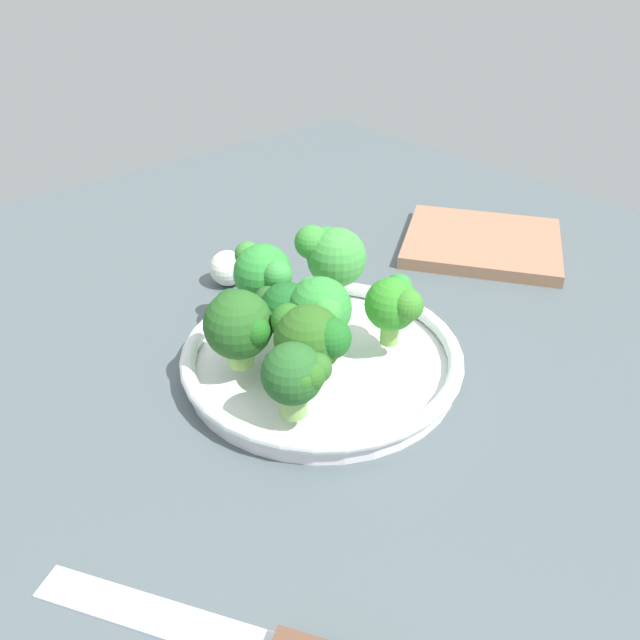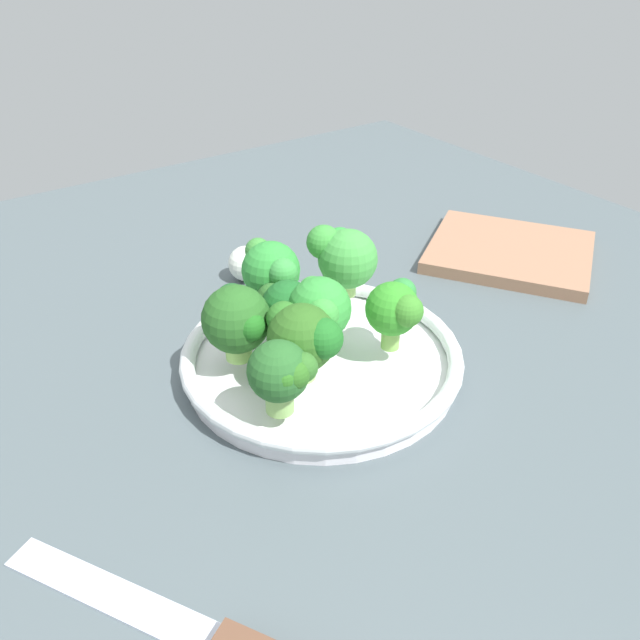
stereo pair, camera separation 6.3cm
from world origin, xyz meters
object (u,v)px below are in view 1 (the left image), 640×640
bowl (320,357)px  garlic_bulb (228,268)px  broccoli_floret_2 (332,254)px  broccoli_floret_4 (263,273)px  broccoli_floret_5 (310,338)px  broccoli_floret_7 (323,310)px  broccoli_floret_1 (286,308)px  broccoli_floret_0 (394,304)px  broccoli_floret_3 (296,376)px  broccoli_floret_6 (239,324)px  cutting_board (482,243)px

bowl → garlic_bulb: size_ratio=6.40×
broccoli_floret_2 → broccoli_floret_4: (-1.53, -8.27, 0.04)cm
broccoli_floret_5 → broccoli_floret_7: 4.79cm
garlic_bulb → broccoli_floret_1: bearing=-15.8°
broccoli_floret_0 → garlic_bulb: size_ratio=1.61×
broccoli_floret_0 → broccoli_floret_1: bearing=-134.7°
broccoli_floret_3 → broccoli_floret_4: 16.95cm
broccoli_floret_7 → broccoli_floret_4: bearing=-179.8°
broccoli_floret_4 → broccoli_floret_6: broccoli_floret_4 is taller
broccoli_floret_4 → broccoli_floret_5: size_ratio=1.04×
broccoli_floret_3 → cutting_board: broccoli_floret_3 is taller
broccoli_floret_6 → broccoli_floret_5: bearing=28.1°
broccoli_floret_1 → broccoli_floret_4: 5.83cm
broccoli_floret_0 → broccoli_floret_2: (-11.41, 2.34, 0.21)cm
broccoli_floret_6 → garlic_bulb: 21.12cm
garlic_bulb → broccoli_floret_3: bearing=-23.1°
broccoli_floret_4 → garlic_bulb: (-11.87, 3.37, -5.34)cm
broccoli_floret_0 → broccoli_floret_3: bearing=-82.0°
broccoli_floret_1 → broccoli_floret_6: 5.72cm
broccoli_floret_5 → broccoli_floret_6: broccoli_floret_6 is taller
cutting_board → garlic_bulb: size_ratio=4.65×
broccoli_floret_0 → broccoli_floret_3: 14.12cm
broccoli_floret_3 → broccoli_floret_7: broccoli_floret_7 is taller
broccoli_floret_0 → garlic_bulb: (-24.81, -2.56, -5.09)cm
broccoli_floret_4 → broccoli_floret_7: size_ratio=1.04×
broccoli_floret_5 → broccoli_floret_6: size_ratio=0.99×
bowl → garlic_bulb: (-20.46, 3.16, 0.76)cm
broccoli_floret_0 → broccoli_floret_7: bearing=-122.3°
bowl → broccoli_floret_3: size_ratio=4.08×
broccoli_floret_0 → broccoli_floret_7: (-3.73, -5.90, 0.06)cm
garlic_bulb → broccoli_floret_5: bearing=-17.1°
broccoli_floret_1 → broccoli_floret_4: bearing=164.2°
broccoli_floret_2 → cutting_board: broccoli_floret_2 is taller
bowl → broccoli_floret_5: size_ratio=3.70×
bowl → broccoli_floret_0: (4.35, 5.72, 5.85)cm
broccoli_floret_3 → garlic_bulb: bearing=156.9°
broccoli_floret_5 → cutting_board: broccoli_floret_5 is taller
broccoli_floret_3 → broccoli_floret_4: bearing=151.6°
broccoli_floret_1 → broccoli_floret_2: broccoli_floret_2 is taller
bowl → broccoli_floret_1: size_ratio=4.40×
bowl → broccoli_floret_1: broccoli_floret_1 is taller
garlic_bulb → cutting_board: bearing=64.8°
broccoli_floret_6 → cutting_board: (-2.76, 42.06, -6.35)cm
broccoli_floret_2 → broccoli_floret_1: bearing=-67.9°
broccoli_floret_2 → broccoli_floret_3: broccoli_floret_2 is taller
broccoli_floret_7 → garlic_bulb: bearing=171.0°
broccoli_floret_6 → broccoli_floret_1: bearing=91.8°
broccoli_floret_1 → broccoli_floret_4: size_ratio=0.81×
broccoli_floret_1 → broccoli_floret_6: (0.17, -5.68, 0.63)cm
bowl → cutting_board: size_ratio=1.38×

